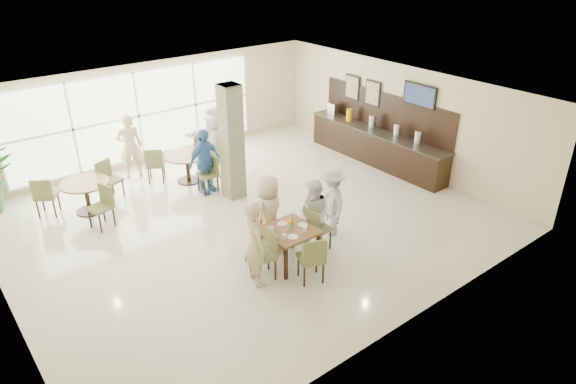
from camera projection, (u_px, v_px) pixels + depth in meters
ground at (248, 219)px, 11.65m from camera, size 10.00×10.00×0.00m
room_shell at (246, 149)px, 10.89m from camera, size 10.00×10.00×10.00m
window_bank at (138, 116)px, 13.89m from camera, size 7.00×0.04×7.00m
column at (232, 143)px, 12.09m from camera, size 0.45×0.45×2.80m
main_table at (289, 234)px, 9.83m from camera, size 0.94×0.94×0.75m
round_table_left at (86, 189)px, 11.73m from camera, size 1.09×1.09×0.75m
round_table_right at (187, 160)px, 13.23m from camera, size 1.15×1.15×0.75m
chairs_main_table at (291, 241)px, 9.91m from camera, size 1.97×1.90×0.95m
chairs_table_left at (86, 194)px, 11.74m from camera, size 2.07×1.93×0.95m
chairs_table_right at (190, 164)px, 13.32m from camera, size 2.03×1.95×0.95m
tabletop_clutter at (290, 228)px, 9.72m from camera, size 0.76×0.71×0.21m
buffet_counter at (376, 144)px, 14.37m from camera, size 0.64×4.70×1.95m
wall_tv at (420, 95)px, 13.01m from camera, size 0.06×1.00×0.58m
framed_art_a at (373, 93)px, 14.27m from camera, size 0.05×0.55×0.70m
framed_art_b at (352, 87)px, 14.84m from camera, size 0.05×0.55×0.70m
teen_left at (255, 243)px, 9.19m from camera, size 0.51×0.67×1.66m
teen_far at (269, 213)px, 10.27m from camera, size 0.88×0.67×1.60m
teen_right at (315, 215)px, 10.26m from camera, size 0.74×0.85×1.51m
teen_standing at (331, 201)px, 10.79m from camera, size 0.91×1.14×1.54m
adult_a at (204, 161)px, 12.55m from camera, size 1.08×0.78×1.65m
adult_b at (214, 141)px, 13.50m from camera, size 1.27×1.87×1.85m
adult_standing at (130, 146)px, 13.31m from camera, size 0.72×0.57×1.75m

